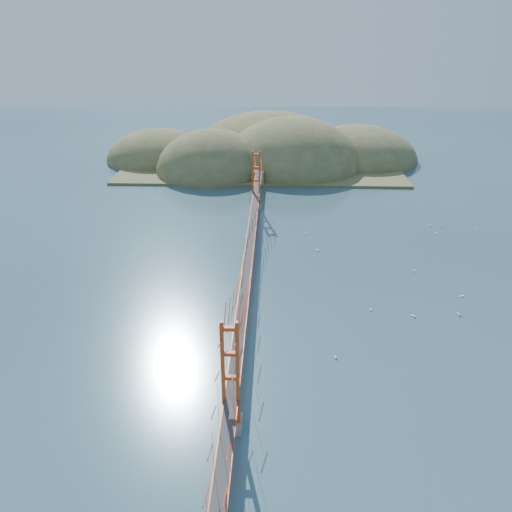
{
  "coord_description": "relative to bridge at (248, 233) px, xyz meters",
  "views": [
    {
      "loc": [
        3.66,
        -65.33,
        34.73
      ],
      "look_at": [
        1.11,
        0.0,
        3.55
      ],
      "focal_mm": 35.0,
      "sensor_mm": 36.0,
      "label": 1
    }
  ],
  "objects": [
    {
      "name": "sailboat_6",
      "position": [
        21.83,
        -10.05,
        -6.85
      ],
      "size": [
        0.67,
        0.67,
        0.71
      ],
      "color": "white",
      "rests_on": "ground"
    },
    {
      "name": "sailboat_7",
      "position": [
        34.5,
        21.51,
        -6.87
      ],
      "size": [
        0.51,
        0.5,
        0.57
      ],
      "color": "white",
      "rests_on": "ground"
    },
    {
      "name": "sailboat_1",
      "position": [
        27.81,
        -9.38,
        -6.85
      ],
      "size": [
        0.69,
        0.69,
        0.74
      ],
      "color": "white",
      "rests_on": "ground"
    },
    {
      "name": "far_headlands",
      "position": [
        2.21,
        68.33,
        -7.01
      ],
      "size": [
        84.0,
        58.0,
        25.0
      ],
      "color": "olive",
      "rests_on": "ground"
    },
    {
      "name": "sailboat_10",
      "position": [
        10.84,
        -19.13,
        -6.87
      ],
      "size": [
        0.51,
        0.54,
        0.6
      ],
      "color": "white",
      "rests_on": "ground"
    },
    {
      "name": "sailboat_14",
      "position": [
        16.64,
        -8.75,
        -6.87
      ],
      "size": [
        0.54,
        0.54,
        0.56
      ],
      "color": "white",
      "rests_on": "ground"
    },
    {
      "name": "sailboat_17",
      "position": [
        32.57,
        21.54,
        -6.86
      ],
      "size": [
        0.6,
        0.59,
        0.67
      ],
      "color": "white",
      "rests_on": "ground"
    },
    {
      "name": "sailboat_4",
      "position": [
        40.69,
        19.95,
        -6.87
      ],
      "size": [
        0.51,
        0.52,
        0.58
      ],
      "color": "white",
      "rests_on": "ground"
    },
    {
      "name": "sailboat_13",
      "position": [
        29.82,
        -4.65,
        -6.85
      ],
      "size": [
        0.65,
        0.65,
        0.73
      ],
      "color": "white",
      "rests_on": "ground"
    },
    {
      "name": "sailboat_3",
      "position": [
        9.21,
        16.89,
        -6.87
      ],
      "size": [
        0.54,
        0.54,
        0.58
      ],
      "color": "white",
      "rests_on": "ground"
    },
    {
      "name": "sailboat_12",
      "position": [
        24.61,
        41.82,
        -6.87
      ],
      "size": [
        0.51,
        0.46,
        0.58
      ],
      "color": "white",
      "rests_on": "ground"
    },
    {
      "name": "sailboat_0",
      "position": [
        25.16,
        2.91,
        -6.86
      ],
      "size": [
        0.53,
        0.58,
        0.65
      ],
      "color": "white",
      "rests_on": "ground"
    },
    {
      "name": "bridge",
      "position": [
        0.0,
        0.0,
        0.0
      ],
      "size": [
        2.2,
        94.4,
        12.0
      ],
      "color": "gray",
      "rests_on": "ground"
    },
    {
      "name": "sailboat_15",
      "position": [
        32.7,
        17.78,
        -6.86
      ],
      "size": [
        0.45,
        0.56,
        0.65
      ],
      "color": "white",
      "rests_on": "ground"
    },
    {
      "name": "sailboat_16",
      "position": [
        10.88,
        9.72,
        -6.85
      ],
      "size": [
        0.68,
        0.68,
        0.73
      ],
      "color": "white",
      "rests_on": "ground"
    },
    {
      "name": "ground",
      "position": [
        0.0,
        -0.18,
        -7.01
      ],
      "size": [
        320.0,
        320.0,
        0.0
      ],
      "primitive_type": "plane",
      "color": "#2E4D5C",
      "rests_on": "ground"
    }
  ]
}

